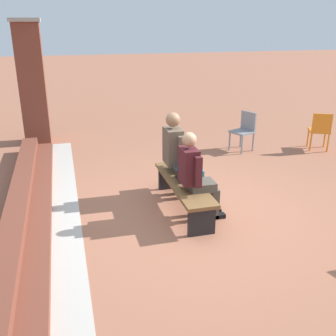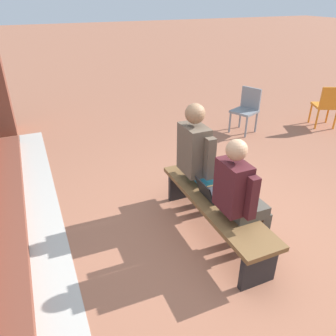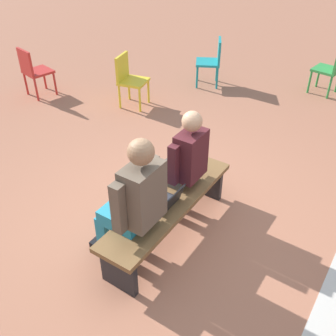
{
  "view_description": "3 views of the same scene",
  "coord_description": "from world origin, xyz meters",
  "views": [
    {
      "loc": [
        -4.97,
        1.71,
        2.68
      ],
      "look_at": [
        0.31,
        0.28,
        0.63
      ],
      "focal_mm": 42.0,
      "sensor_mm": 36.0,
      "label": 1
    },
    {
      "loc": [
        -2.33,
        1.71,
        2.42
      ],
      "look_at": [
        0.61,
        0.43,
        0.69
      ],
      "focal_mm": 35.0,
      "sensor_mm": 36.0,
      "label": 2
    },
    {
      "loc": [
        2.63,
        1.71,
        2.94
      ],
      "look_at": [
        -0.03,
        -0.05,
        0.69
      ],
      "focal_mm": 42.0,
      "sensor_mm": 36.0,
      "label": 3
    }
  ],
  "objects": [
    {
      "name": "plastic_chair_by_pillar",
      "position": [
        -2.05,
        -2.15,
        0.48
      ],
      "size": [
        0.5,
        0.5,
        0.84
      ],
      "color": "gold",
      "rests_on": "ground"
    },
    {
      "name": "laptop",
      "position": [
        0.22,
        0.09,
        0.5
      ],
      "size": [
        0.32,
        0.29,
        0.21
      ],
      "color": "black",
      "rests_on": "bench"
    },
    {
      "name": "person_student",
      "position": [
        -0.18,
        0.01,
        0.7
      ],
      "size": [
        0.51,
        0.65,
        1.29
      ],
      "color": "#4C473D",
      "rests_on": "ground"
    },
    {
      "name": "person_adult",
      "position": [
        0.61,
        0.01,
        0.74
      ],
      "size": [
        0.57,
        0.72,
        1.39
      ],
      "color": "teal",
      "rests_on": "ground"
    },
    {
      "name": "plastic_chair_mid_courtyard",
      "position": [
        -3.54,
        -1.42,
        0.48
      ],
      "size": [
        0.57,
        0.57,
        0.84
      ],
      "color": "teal",
      "rests_on": "ground"
    },
    {
      "name": "plastic_chair_foreground",
      "position": [
        -4.32,
        0.47,
        0.48
      ],
      "size": [
        0.47,
        0.47,
        0.84
      ],
      "color": "#2D893D",
      "rests_on": "ground"
    },
    {
      "name": "bench",
      "position": [
        0.15,
        0.08,
        0.35
      ],
      "size": [
        1.8,
        0.44,
        0.45
      ],
      "color": "brown",
      "rests_on": "ground"
    },
    {
      "name": "ground_plane",
      "position": [
        0.0,
        0.0,
        0.0
      ],
      "size": [
        60.0,
        60.0,
        0.0
      ],
      "primitive_type": "plane",
      "color": "#9E6047"
    },
    {
      "name": "plastic_chair_far_right",
      "position": [
        -1.43,
        -3.72,
        0.48
      ],
      "size": [
        0.5,
        0.5,
        0.84
      ],
      "color": "red",
      "rests_on": "ground"
    }
  ]
}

